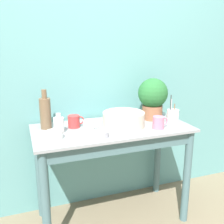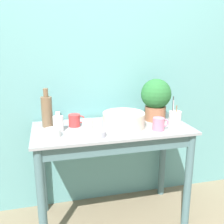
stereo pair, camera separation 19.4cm
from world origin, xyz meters
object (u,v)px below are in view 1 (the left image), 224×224
(bowl_wash_large, at_px, (124,119))
(bottle_tall, at_px, (45,113))
(mug_pink, at_px, (159,122))
(utensil_cup, at_px, (173,116))
(bowl_small_enamel_white, at_px, (54,135))
(bowl_small_steel, at_px, (101,134))
(potted_plant, at_px, (153,97))
(mug_white, at_px, (89,126))
(mug_red, at_px, (74,121))
(bottle_short, at_px, (59,125))

(bowl_wash_large, height_order, bottle_tall, bottle_tall)
(mug_pink, bearing_deg, utensil_cup, 23.22)
(utensil_cup, bearing_deg, bottle_tall, 167.24)
(bowl_wash_large, height_order, utensil_cup, utensil_cup)
(bottle_tall, relative_size, bowl_small_enamel_white, 2.58)
(utensil_cup, bearing_deg, bowl_small_steel, -171.84)
(bowl_wash_large, xyz_separation_m, bottle_tall, (-0.57, 0.16, 0.07))
(potted_plant, bearing_deg, mug_pink, -107.02)
(utensil_cup, bearing_deg, mug_pink, -156.78)
(mug_white, height_order, mug_red, mug_red)
(bottle_short, height_order, bowl_small_steel, bottle_short)
(bottle_tall, xyz_separation_m, mug_pink, (0.80, -0.29, -0.08))
(potted_plant, height_order, bowl_small_steel, potted_plant)
(bottle_short, bearing_deg, mug_pink, -12.23)
(mug_pink, bearing_deg, bottle_tall, 160.07)
(potted_plant, relative_size, mug_red, 2.75)
(bowl_wash_large, bearing_deg, utensil_cup, -8.70)
(potted_plant, xyz_separation_m, bowl_wash_large, (-0.31, -0.11, -0.14))
(potted_plant, bearing_deg, mug_white, -166.84)
(potted_plant, relative_size, bottle_tall, 1.16)
(potted_plant, bearing_deg, mug_red, -179.59)
(bottle_tall, distance_m, bowl_small_steel, 0.47)
(bowl_wash_large, xyz_separation_m, bottle_short, (-0.49, 0.02, 0.00))
(mug_red, bearing_deg, bottle_short, -147.01)
(mug_white, bearing_deg, bowl_wash_large, 4.94)
(bottle_short, relative_size, mug_red, 1.15)
(mug_red, bearing_deg, bowl_small_steel, -63.06)
(bottle_tall, distance_m, mug_red, 0.22)
(bottle_short, relative_size, bowl_small_enamel_white, 1.26)
(bottle_short, height_order, mug_red, bottle_short)
(bottle_tall, bearing_deg, bottle_short, -60.34)
(bowl_wash_large, relative_size, bowl_small_enamel_white, 2.79)
(bowl_small_steel, bearing_deg, bottle_short, 145.94)
(utensil_cup, bearing_deg, bowl_wash_large, 171.30)
(bowl_small_steel, bearing_deg, potted_plant, 26.14)
(bottle_tall, relative_size, mug_pink, 2.43)
(bottle_short, height_order, bowl_small_enamel_white, bottle_short)
(bowl_wash_large, relative_size, bottle_tall, 1.08)
(mug_pink, bearing_deg, bottle_short, 167.77)
(bowl_small_steel, bearing_deg, bowl_small_enamel_white, 167.71)
(potted_plant, xyz_separation_m, utensil_cup, (0.09, -0.17, -0.13))
(bowl_small_enamel_white, relative_size, bowl_small_steel, 1.02)
(mug_pink, bearing_deg, bowl_small_enamel_white, 176.44)
(bowl_wash_large, bearing_deg, bottle_tall, 164.46)
(mug_pink, height_order, utensil_cup, utensil_cup)
(mug_white, height_order, utensil_cup, utensil_cup)
(mug_red, height_order, utensil_cup, utensil_cup)
(bowl_small_enamel_white, height_order, bowl_small_steel, bowl_small_enamel_white)
(mug_red, bearing_deg, potted_plant, 0.41)
(bottle_short, distance_m, mug_pink, 0.74)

